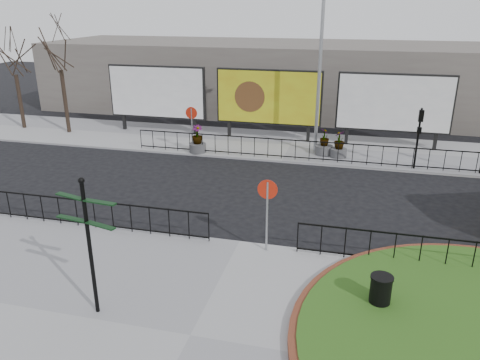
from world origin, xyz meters
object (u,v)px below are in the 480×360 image
(litter_bin, at_px, (380,293))
(planter_c, at_px, (339,147))
(lamp_post, at_px, (320,64))
(planter_a, at_px, (198,142))
(billboard_mid, at_px, (269,98))
(fingerpost_sign, at_px, (88,234))
(planter_b, at_px, (324,145))

(litter_bin, relative_size, planter_c, 0.70)
(lamp_post, bearing_deg, planter_a, -165.57)
(billboard_mid, bearing_deg, fingerpost_sign, -93.86)
(planter_c, bearing_deg, billboard_mid, 148.77)
(fingerpost_sign, distance_m, planter_c, 16.11)
(fingerpost_sign, xyz_separation_m, planter_b, (4.69, 15.33, -1.78))
(fingerpost_sign, bearing_deg, billboard_mid, 100.31)
(litter_bin, xyz_separation_m, planter_c, (-1.71, 13.15, 0.04))
(lamp_post, relative_size, planter_a, 6.19)
(planter_a, distance_m, planter_b, 6.83)
(planter_b, bearing_deg, litter_bin, -79.45)
(lamp_post, bearing_deg, billboard_mid, 146.75)
(lamp_post, bearing_deg, planter_c, -26.16)
(fingerpost_sign, relative_size, litter_bin, 3.81)
(billboard_mid, relative_size, planter_b, 4.42)
(billboard_mid, relative_size, litter_bin, 6.27)
(planter_b, bearing_deg, planter_a, -169.48)
(lamp_post, distance_m, planter_c, 4.40)
(billboard_mid, xyz_separation_m, litter_bin, (6.00, -15.75, -1.98))
(planter_a, height_order, planter_b, planter_a)
(lamp_post, height_order, planter_a, lamp_post)
(lamp_post, distance_m, litter_bin, 14.71)
(billboard_mid, height_order, planter_a, billboard_mid)
(fingerpost_sign, relative_size, planter_b, 2.68)
(litter_bin, xyz_separation_m, planter_a, (-9.21, 12.18, 0.08))
(fingerpost_sign, bearing_deg, planter_b, 87.15)
(fingerpost_sign, height_order, planter_b, fingerpost_sign)
(planter_b, bearing_deg, billboard_mid, 146.40)
(fingerpost_sign, distance_m, planter_b, 16.13)
(fingerpost_sign, xyz_separation_m, litter_bin, (7.19, 1.90, -1.77))
(lamp_post, xyz_separation_m, litter_bin, (2.99, -13.78, -4.21))
(planter_a, xyz_separation_m, planter_b, (6.71, 1.25, -0.08))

